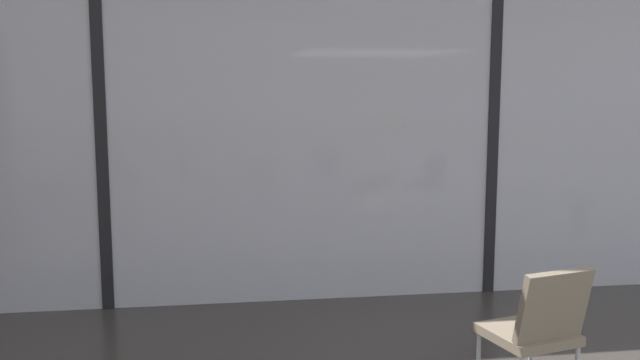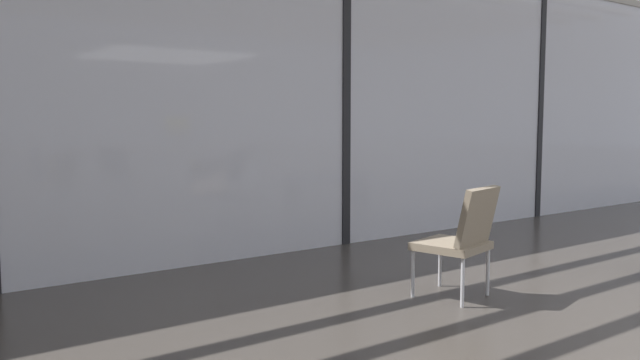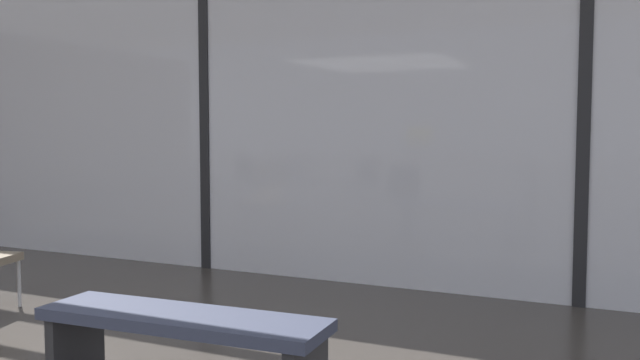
# 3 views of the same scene
# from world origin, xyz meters

# --- Properties ---
(glass_curtain_wall) EXTENTS (14.00, 0.08, 3.23)m
(glass_curtain_wall) POSITION_xyz_m (0.00, 5.20, 1.61)
(glass_curtain_wall) COLOR silver
(glass_curtain_wall) RESTS_ON ground
(window_mullion_1) EXTENTS (0.10, 0.12, 3.23)m
(window_mullion_1) POSITION_xyz_m (0.00, 5.20, 1.61)
(window_mullion_1) COLOR black
(window_mullion_1) RESTS_ON ground
(window_mullion_2) EXTENTS (0.10, 0.12, 3.23)m
(window_mullion_2) POSITION_xyz_m (3.50, 5.20, 1.61)
(window_mullion_2) COLOR black
(window_mullion_2) RESTS_ON ground
(parked_airplane) EXTENTS (14.37, 4.30, 4.30)m
(parked_airplane) POSITION_xyz_m (-0.99, 9.78, 2.15)
(parked_airplane) COLOR silver
(parked_airplane) RESTS_ON ground
(waiting_bench) EXTENTS (1.52, 0.48, 0.47)m
(waiting_bench) POSITION_xyz_m (1.85, 2.30, 0.36)
(waiting_bench) COLOR #33384C
(waiting_bench) RESTS_ON ground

